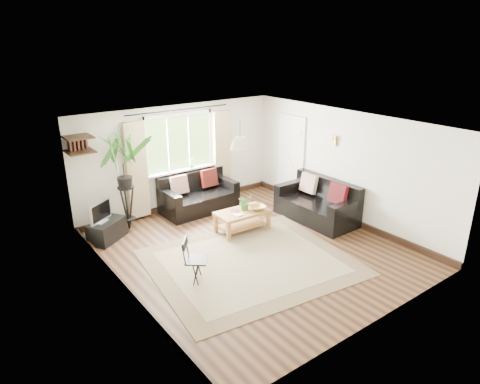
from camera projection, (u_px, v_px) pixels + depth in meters
floor at (252, 249)px, 8.14m from camera, size 5.50×5.50×0.00m
ceiling at (254, 125)px, 7.31m from camera, size 5.50×5.50×0.00m
wall_back at (179, 157)px, 9.80m from camera, size 5.00×0.02×2.40m
wall_front at (382, 248)px, 5.66m from camera, size 5.00×0.02×2.40m
wall_left at (121, 225)px, 6.33m from camera, size 0.02×5.50×2.40m
wall_right at (345, 166)px, 9.12m from camera, size 0.02×5.50×2.40m
rug at (250, 262)px, 7.67m from camera, size 3.77×3.35×0.02m
window at (179, 143)px, 9.65m from camera, size 2.50×0.16×2.16m
door at (289, 158)px, 10.46m from camera, size 0.06×0.96×2.06m
corner_shelf at (79, 144)px, 8.11m from camera, size 0.50×0.50×0.34m
pendant_lamp at (240, 140)px, 7.73m from camera, size 0.36×0.36×0.54m
wall_sconce at (334, 140)px, 9.12m from camera, size 0.12×0.12×0.28m
sofa_back at (199, 194)px, 9.82m from camera, size 1.74×0.90×0.81m
sofa_right at (316, 202)px, 9.32m from camera, size 1.81×0.92×0.85m
coffee_table at (242, 221)px, 8.84m from camera, size 1.11×0.64×0.44m
table_plant at (245, 202)px, 8.80m from camera, size 0.30×0.26×0.33m
bowl at (258, 208)px, 8.84m from camera, size 0.37×0.37×0.08m
book_a at (234, 215)px, 8.54m from camera, size 0.19×0.25×0.02m
book_b at (230, 211)px, 8.74m from camera, size 0.28×0.29×0.02m
tv_stand at (107, 230)px, 8.46m from camera, size 0.87×0.77×0.41m
tv at (100, 212)px, 8.26m from camera, size 0.59×0.48×0.45m
palm_stand at (125, 183)px, 8.69m from camera, size 1.00×1.00×2.01m
folding_chair at (197, 261)px, 6.98m from camera, size 0.55×0.55×0.75m
sill_plant at (191, 162)px, 9.89m from camera, size 0.14×0.10×0.27m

